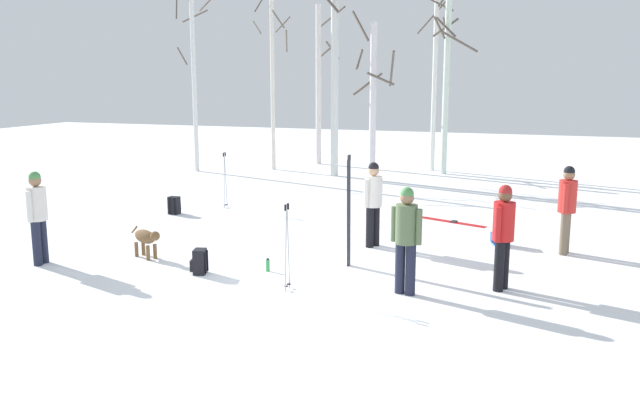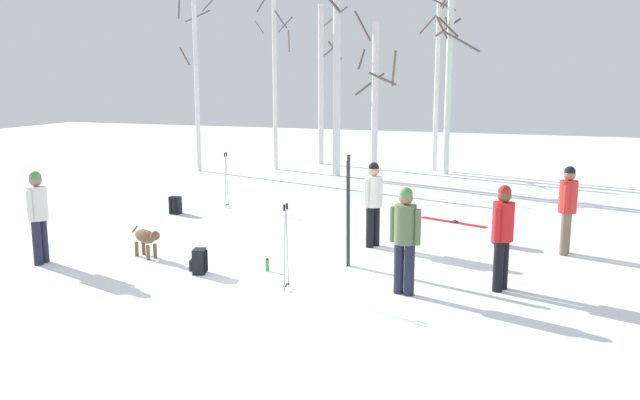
{
  "view_description": "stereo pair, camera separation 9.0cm",
  "coord_description": "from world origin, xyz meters",
  "px_view_note": "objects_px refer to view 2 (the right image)",
  "views": [
    {
      "loc": [
        3.66,
        -10.4,
        3.4
      ],
      "look_at": [
        -0.44,
        1.62,
        1.0
      ],
      "focal_mm": 37.06,
      "sensor_mm": 36.0,
      "label": 1
    },
    {
      "loc": [
        3.74,
        -10.37,
        3.4
      ],
      "look_at": [
        -0.44,
        1.62,
        1.0
      ],
      "focal_mm": 37.06,
      "sensor_mm": 36.0,
      "label": 2
    }
  ],
  "objects_px": {
    "birch_tree_1": "(275,78)",
    "ski_pair_lying_0": "(453,222)",
    "birch_tree_3": "(337,53)",
    "person_1": "(38,211)",
    "person_0": "(373,199)",
    "ski_poles_1": "(286,244)",
    "person_2": "(405,234)",
    "person_3": "(568,204)",
    "backpack_0": "(499,235)",
    "birch_tree_6": "(449,62)",
    "birch_tree_5": "(437,76)",
    "ski_poles_0": "(226,178)",
    "water_bottle_0": "(267,265)",
    "birch_tree_0": "(196,77)",
    "backpack_2": "(176,205)",
    "dog": "(146,238)",
    "person_4": "(503,231)",
    "backpack_1": "(199,262)",
    "birch_tree_4": "(375,98)",
    "ski_pair_planted_0": "(348,212)",
    "birch_tree_2": "(322,82)"
  },
  "relations": [
    {
      "from": "ski_poles_1",
      "to": "water_bottle_0",
      "type": "height_order",
      "value": "ski_poles_1"
    },
    {
      "from": "person_0",
      "to": "ski_poles_1",
      "type": "xyz_separation_m",
      "value": [
        -0.62,
        -3.1,
        -0.23
      ]
    },
    {
      "from": "person_0",
      "to": "person_3",
      "type": "relative_size",
      "value": 1.0
    },
    {
      "from": "birch_tree_6",
      "to": "person_0",
      "type": "bearing_deg",
      "value": -89.23
    },
    {
      "from": "ski_pair_lying_0",
      "to": "backpack_0",
      "type": "height_order",
      "value": "backpack_0"
    },
    {
      "from": "birch_tree_5",
      "to": "birch_tree_6",
      "type": "bearing_deg",
      "value": -55.27
    },
    {
      "from": "water_bottle_0",
      "to": "person_0",
      "type": "bearing_deg",
      "value": 59.92
    },
    {
      "from": "ski_pair_lying_0",
      "to": "backpack_2",
      "type": "relative_size",
      "value": 3.77
    },
    {
      "from": "backpack_1",
      "to": "birch_tree_0",
      "type": "xyz_separation_m",
      "value": [
        -6.29,
        11.17,
        3.13
      ]
    },
    {
      "from": "person_3",
      "to": "backpack_2",
      "type": "distance_m",
      "value": 9.19
    },
    {
      "from": "person_2",
      "to": "backpack_1",
      "type": "relative_size",
      "value": 3.9
    },
    {
      "from": "birch_tree_3",
      "to": "person_1",
      "type": "bearing_deg",
      "value": -98.6
    },
    {
      "from": "ski_pair_lying_0",
      "to": "birch_tree_1",
      "type": "bearing_deg",
      "value": 137.14
    },
    {
      "from": "ski_pair_lying_0",
      "to": "birch_tree_6",
      "type": "xyz_separation_m",
      "value": [
        -1.37,
        7.79,
        3.84
      ]
    },
    {
      "from": "person_0",
      "to": "birch_tree_1",
      "type": "xyz_separation_m",
      "value": [
        -6.22,
        9.67,
        2.34
      ]
    },
    {
      "from": "person_1",
      "to": "birch_tree_4",
      "type": "xyz_separation_m",
      "value": [
        3.36,
        11.2,
        1.71
      ]
    },
    {
      "from": "backpack_1",
      "to": "birch_tree_2",
      "type": "bearing_deg",
      "value": 100.73
    },
    {
      "from": "birch_tree_6",
      "to": "birch_tree_5",
      "type": "bearing_deg",
      "value": 124.73
    },
    {
      "from": "ski_poles_0",
      "to": "water_bottle_0",
      "type": "xyz_separation_m",
      "value": [
        3.31,
        -4.92,
        -0.66
      ]
    },
    {
      "from": "person_2",
      "to": "birch_tree_0",
      "type": "relative_size",
      "value": 0.27
    },
    {
      "from": "person_4",
      "to": "person_2",
      "type": "bearing_deg",
      "value": -153.61
    },
    {
      "from": "birch_tree_1",
      "to": "ski_poles_1",
      "type": "bearing_deg",
      "value": -66.33
    },
    {
      "from": "ski_pair_planted_0",
      "to": "birch_tree_4",
      "type": "relative_size",
      "value": 0.38
    },
    {
      "from": "backpack_0",
      "to": "backpack_1",
      "type": "height_order",
      "value": "same"
    },
    {
      "from": "birch_tree_1",
      "to": "ski_pair_lying_0",
      "type": "bearing_deg",
      "value": -42.86
    },
    {
      "from": "person_0",
      "to": "person_4",
      "type": "bearing_deg",
      "value": -37.12
    },
    {
      "from": "ski_pair_lying_0",
      "to": "backpack_2",
      "type": "xyz_separation_m",
      "value": [
        -6.69,
        -1.27,
        0.2
      ]
    },
    {
      "from": "birch_tree_1",
      "to": "birch_tree_4",
      "type": "relative_size",
      "value": 1.22
    },
    {
      "from": "backpack_1",
      "to": "birch_tree_5",
      "type": "height_order",
      "value": "birch_tree_5"
    },
    {
      "from": "person_4",
      "to": "ski_poles_1",
      "type": "relative_size",
      "value": 1.22
    },
    {
      "from": "person_1",
      "to": "backpack_0",
      "type": "relative_size",
      "value": 3.9
    },
    {
      "from": "ski_pair_planted_0",
      "to": "backpack_2",
      "type": "distance_m",
      "value": 6.23
    },
    {
      "from": "birch_tree_5",
      "to": "dog",
      "type": "bearing_deg",
      "value": -103.17
    },
    {
      "from": "dog",
      "to": "ski_poles_0",
      "type": "bearing_deg",
      "value": 99.43
    },
    {
      "from": "birch_tree_0",
      "to": "birch_tree_1",
      "type": "xyz_separation_m",
      "value": [
        2.46,
        1.3,
        -0.02
      ]
    },
    {
      "from": "ski_pair_planted_0",
      "to": "water_bottle_0",
      "type": "relative_size",
      "value": 8.64
    },
    {
      "from": "birch_tree_0",
      "to": "person_3",
      "type": "bearing_deg",
      "value": -31.99
    },
    {
      "from": "ski_poles_1",
      "to": "ski_poles_0",
      "type": "bearing_deg",
      "value": 124.96
    },
    {
      "from": "dog",
      "to": "birch_tree_4",
      "type": "bearing_deg",
      "value": 80.28
    },
    {
      "from": "backpack_0",
      "to": "backpack_2",
      "type": "height_order",
      "value": "same"
    },
    {
      "from": "backpack_2",
      "to": "birch_tree_1",
      "type": "bearing_deg",
      "value": 95.23
    },
    {
      "from": "birch_tree_0",
      "to": "birch_tree_1",
      "type": "relative_size",
      "value": 0.97
    },
    {
      "from": "person_0",
      "to": "person_2",
      "type": "relative_size",
      "value": 1.0
    },
    {
      "from": "person_1",
      "to": "birch_tree_5",
      "type": "bearing_deg",
      "value": 71.77
    },
    {
      "from": "ski_poles_1",
      "to": "birch_tree_1",
      "type": "distance_m",
      "value": 14.17
    },
    {
      "from": "person_2",
      "to": "person_3",
      "type": "height_order",
      "value": "same"
    },
    {
      "from": "person_1",
      "to": "person_3",
      "type": "bearing_deg",
      "value": 23.01
    },
    {
      "from": "backpack_2",
      "to": "birch_tree_3",
      "type": "relative_size",
      "value": 0.06
    },
    {
      "from": "backpack_0",
      "to": "birch_tree_6",
      "type": "distance_m",
      "value": 10.6
    },
    {
      "from": "ski_pair_lying_0",
      "to": "ski_poles_1",
      "type": "xyz_separation_m",
      "value": [
        -1.85,
        -5.86,
        0.74
      ]
    }
  ]
}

